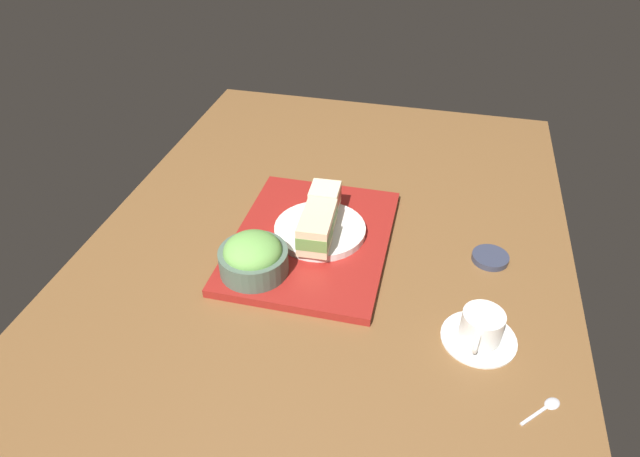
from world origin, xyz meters
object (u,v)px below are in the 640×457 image
object	(u,v)px
sandwich_near	(325,198)
teaspoon	(548,405)
small_sauce_dish	(490,258)
sandwich_middle	(320,217)
coffee_cup	(481,329)
sandwich_far	(314,235)
sandwich_plate	(320,230)
salad_bowl	(253,256)

from	to	relation	value
sandwich_near	teaspoon	xyz separation A→B (cm)	(38.85, 44.40, -5.74)
small_sauce_dish	sandwich_near	bearing A→B (deg)	-98.38
sandwich_middle	coffee_cup	world-z (taller)	sandwich_middle
sandwich_far	coffee_cup	xyz separation A→B (cm)	(13.73, 32.65, -3.94)
sandwich_plate	teaspoon	bearing A→B (deg)	53.92
salad_bowl	sandwich_plate	bearing A→B (deg)	146.50
sandwich_near	teaspoon	world-z (taller)	sandwich_near
sandwich_plate	coffee_cup	xyz separation A→B (cm)	(20.64, 33.22, -0.00)
sandwich_plate	small_sauce_dish	bearing A→B (deg)	92.66
salad_bowl	coffee_cup	world-z (taller)	salad_bowl
coffee_cup	small_sauce_dish	distance (cm)	22.45
sandwich_middle	teaspoon	bearing A→B (deg)	53.92
salad_bowl	coffee_cup	size ratio (longest dim) A/B	1.02
sandwich_middle	salad_bowl	size ratio (longest dim) A/B	0.56
small_sauce_dish	sandwich_plate	bearing A→B (deg)	-87.34
coffee_cup	teaspoon	size ratio (longest dim) A/B	1.88
sandwich_near	sandwich_far	xyz separation A→B (cm)	(13.81, 1.14, 0.44)
sandwich_plate	sandwich_far	size ratio (longest dim) A/B	2.69
sandwich_near	teaspoon	distance (cm)	59.28
sandwich_plate	small_sauce_dish	size ratio (longest dim) A/B	2.61
sandwich_plate	salad_bowl	bearing A→B (deg)	-33.50
salad_bowl	sandwich_middle	bearing A→B (deg)	146.50
sandwich_middle	salad_bowl	world-z (taller)	salad_bowl
sandwich_near	sandwich_far	size ratio (longest dim) A/B	1.04
small_sauce_dish	sandwich_middle	bearing A→B (deg)	-87.34
salad_bowl	teaspoon	distance (cm)	56.42
coffee_cup	teaspoon	distance (cm)	15.67
sandwich_far	coffee_cup	distance (cm)	35.64
sandwich_middle	coffee_cup	size ratio (longest dim) A/B	0.57
sandwich_middle	sandwich_near	bearing A→B (deg)	-175.28
teaspoon	sandwich_plate	bearing A→B (deg)	-126.08
sandwich_far	coffee_cup	size ratio (longest dim) A/B	0.55
sandwich_middle	salad_bowl	distance (cm)	17.38
sandwich_near	sandwich_middle	bearing A→B (deg)	4.72
small_sauce_dish	teaspoon	distance (cm)	34.67
coffee_cup	salad_bowl	bearing A→B (deg)	-98.18
sandwich_far	teaspoon	distance (cm)	50.37
sandwich_middle	coffee_cup	bearing A→B (deg)	58.15
sandwich_near	coffee_cup	distance (cm)	43.73
teaspoon	sandwich_far	bearing A→B (deg)	-120.06
sandwich_far	salad_bowl	xyz separation A→B (cm)	(7.58, -10.15, -1.20)
salad_bowl	coffee_cup	xyz separation A→B (cm)	(6.16, 42.81, -2.74)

